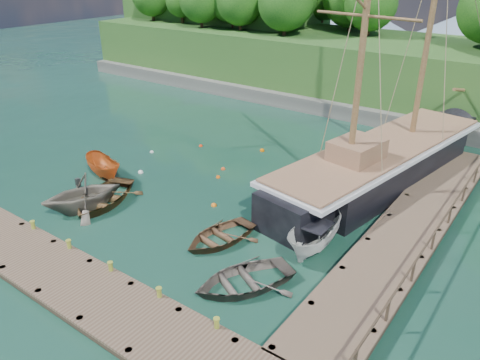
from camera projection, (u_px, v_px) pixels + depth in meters
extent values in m
plane|color=#133728|center=(162.00, 221.00, 25.75)|extent=(160.00, 160.00, 0.00)
cube|color=brown|center=(85.00, 288.00, 19.72)|extent=(20.00, 3.20, 0.12)
cube|color=#2D2119|center=(86.00, 291.00, 19.79)|extent=(20.00, 3.20, 0.20)
cube|color=brown|center=(413.00, 223.00, 24.51)|extent=(3.20, 24.00, 0.12)
cube|color=#2D2119|center=(412.00, 226.00, 24.58)|extent=(3.20, 24.00, 0.20)
cylinder|color=#2D2119|center=(272.00, 358.00, 16.89)|extent=(0.28, 0.28, 1.10)
cylinder|color=#2D2119|center=(445.00, 156.00, 33.94)|extent=(0.28, 0.28, 1.10)
cylinder|color=olive|center=(36.00, 238.00, 24.16)|extent=(0.26, 0.26, 0.45)
cylinder|color=olive|center=(72.00, 258.00, 22.57)|extent=(0.26, 0.26, 0.45)
cylinder|color=olive|center=(113.00, 281.00, 20.97)|extent=(0.26, 0.26, 0.45)
cylinder|color=olive|center=(161.00, 308.00, 19.38)|extent=(0.26, 0.26, 0.45)
cylinder|color=olive|center=(217.00, 340.00, 17.79)|extent=(0.26, 0.26, 0.45)
imported|color=brown|center=(103.00, 203.00, 27.61)|extent=(5.03, 5.91, 1.04)
imported|color=slate|center=(85.00, 209.00, 26.93)|extent=(5.19, 5.53, 2.34)
imported|color=brown|center=(219.00, 241.00, 23.94)|extent=(3.67, 4.59, 0.85)
imported|color=#584F47|center=(243.00, 286.00, 20.67)|extent=(5.08, 5.62, 0.96)
imported|color=#D16021|center=(105.00, 177.00, 30.96)|extent=(4.25, 2.59, 1.54)
imported|color=silver|center=(314.00, 249.00, 23.26)|extent=(2.05, 4.74, 1.79)
cube|color=black|center=(380.00, 171.00, 30.00)|extent=(7.08, 14.99, 2.99)
cube|color=black|center=(444.00, 136.00, 35.80)|extent=(3.31, 4.90, 2.69)
cube|color=black|center=(298.00, 216.00, 24.84)|extent=(3.86, 4.21, 2.84)
cube|color=silver|center=(383.00, 150.00, 29.37)|extent=(7.91, 19.46, 0.25)
cube|color=brown|center=(383.00, 146.00, 29.26)|extent=(7.42, 18.98, 0.12)
cube|color=brown|center=(357.00, 150.00, 27.07)|extent=(2.82, 3.36, 1.20)
cylinder|color=brown|center=(471.00, 91.00, 36.75)|extent=(1.42, 6.84, 1.69)
cylinder|color=brown|center=(433.00, 8.00, 28.15)|extent=(0.36, 0.36, 15.90)
cylinder|color=brown|center=(364.00, 31.00, 23.78)|extent=(0.36, 0.36, 14.63)
sphere|color=white|center=(141.00, 173.00, 31.51)|extent=(0.36, 0.36, 0.36)
sphere|color=#D14316|center=(223.00, 169.00, 32.00)|extent=(0.30, 0.30, 0.30)
sphere|color=#EA5808|center=(218.00, 178.00, 30.81)|extent=(0.28, 0.28, 0.28)
sphere|color=silver|center=(283.00, 186.00, 29.72)|extent=(0.33, 0.33, 0.33)
sphere|color=red|center=(201.00, 146.00, 35.89)|extent=(0.29, 0.29, 0.29)
sphere|color=#F87200|center=(262.00, 151.00, 35.03)|extent=(0.35, 0.35, 0.35)
sphere|color=white|center=(152.00, 152.00, 34.77)|extent=(0.28, 0.28, 0.28)
sphere|color=orange|center=(214.00, 206.00, 27.32)|extent=(0.33, 0.33, 0.33)
cube|color=#474744|center=(273.00, 94.00, 47.24)|extent=(50.00, 4.00, 1.40)
cube|color=#244D1E|center=(304.00, 61.00, 50.57)|extent=(50.00, 14.00, 6.00)
cube|color=#244D1E|center=(224.00, 27.00, 60.06)|extent=(24.00, 12.00, 10.00)
cylinder|color=#382616|center=(233.00, 21.00, 51.90)|extent=(0.36, 0.36, 1.40)
cylinder|color=#382616|center=(240.00, 24.00, 49.93)|extent=(0.36, 0.36, 1.40)
sphere|color=#174A16|center=(240.00, 1.00, 48.96)|extent=(5.02, 5.02, 5.02)
cylinder|color=#382616|center=(153.00, 15.00, 57.50)|extent=(0.36, 0.36, 1.40)
cylinder|color=#382616|center=(235.00, 13.00, 59.23)|extent=(0.36, 0.36, 1.40)
cylinder|color=#382616|center=(183.00, 14.00, 58.55)|extent=(0.36, 0.36, 1.40)
cylinder|color=#382616|center=(368.00, 29.00, 46.46)|extent=(0.36, 0.36, 1.40)
sphere|color=#174A16|center=(371.00, 4.00, 45.47)|extent=(5.13, 5.13, 5.13)
cylinder|color=#382616|center=(234.00, 12.00, 60.19)|extent=(0.36, 0.36, 1.40)
cylinder|color=#382616|center=(289.00, 23.00, 50.26)|extent=(0.36, 0.36, 1.40)
cylinder|color=#382616|center=(349.00, 24.00, 49.60)|extent=(0.36, 0.36, 1.40)
cylinder|color=#382616|center=(284.00, 28.00, 46.73)|extent=(0.36, 0.36, 1.40)
sphere|color=#174A16|center=(285.00, 2.00, 45.69)|extent=(5.47, 5.47, 5.47)
cylinder|color=#382616|center=(322.00, 17.00, 55.70)|extent=(0.36, 0.36, 1.40)
cylinder|color=#382616|center=(196.00, 9.00, 63.96)|extent=(0.36, 0.36, 1.40)
cylinder|color=#382616|center=(237.00, 17.00, 55.26)|extent=(0.36, 0.36, 1.40)
cylinder|color=#382616|center=(182.00, 17.00, 55.37)|extent=(0.36, 0.36, 1.40)
sphere|color=#174A16|center=(181.00, 1.00, 54.58)|extent=(3.77, 3.77, 3.77)
cylinder|color=#382616|center=(226.00, 16.00, 56.22)|extent=(0.36, 0.36, 1.40)
cylinder|color=#382616|center=(358.00, 19.00, 53.86)|extent=(0.36, 0.36, 1.40)
cylinder|color=#382616|center=(279.00, 21.00, 51.79)|extent=(0.36, 0.36, 1.40)
cylinder|color=#382616|center=(194.00, 16.00, 56.34)|extent=(0.36, 0.36, 1.40)
cylinder|color=#382616|center=(202.00, 21.00, 51.90)|extent=(0.36, 0.36, 1.40)
sphere|color=#174A16|center=(201.00, 0.00, 50.96)|extent=(4.77, 4.77, 4.77)
cone|color=#728CA5|center=(305.00, 3.00, 90.55)|extent=(40.00, 40.00, 10.00)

